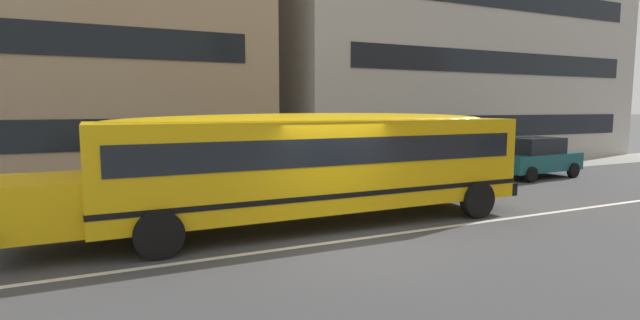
# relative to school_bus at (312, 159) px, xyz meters

# --- Properties ---
(ground_plane) EXTENTS (400.00, 400.00, 0.00)m
(ground_plane) POSITION_rel_school_bus_xyz_m (0.04, -1.62, -1.63)
(ground_plane) COLOR #424244
(sidewalk_far) EXTENTS (120.00, 3.00, 0.01)m
(sidewalk_far) POSITION_rel_school_bus_xyz_m (0.04, 6.27, -1.62)
(sidewalk_far) COLOR gray
(sidewalk_far) RESTS_ON ground_plane
(lane_centreline) EXTENTS (110.00, 0.16, 0.01)m
(lane_centreline) POSITION_rel_school_bus_xyz_m (0.04, -1.62, -1.62)
(lane_centreline) COLOR silver
(lane_centreline) RESTS_ON ground_plane
(school_bus) EXTENTS (12.23, 2.89, 2.74)m
(school_bus) POSITION_rel_school_bus_xyz_m (0.00, 0.00, 0.00)
(school_bus) COLOR yellow
(school_bus) RESTS_ON ground_plane
(parked_car_teal_by_hydrant) EXTENTS (3.99, 2.06, 1.64)m
(parked_car_teal_by_hydrant) POSITION_rel_school_bus_xyz_m (11.58, 3.36, -0.78)
(parked_car_teal_by_hydrant) COLOR #195B66
(parked_car_teal_by_hydrant) RESTS_ON ground_plane
(apartment_block_far_left) EXTENTS (17.45, 12.67, 13.30)m
(apartment_block_far_left) POSITION_rel_school_bus_xyz_m (-6.62, 14.08, 5.02)
(apartment_block_far_left) COLOR tan
(apartment_block_far_left) RESTS_ON ground_plane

